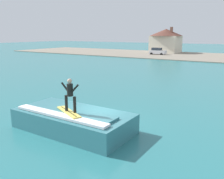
# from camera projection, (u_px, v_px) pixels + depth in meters

# --- Properties ---
(ground_plane) EXTENTS (260.00, 260.00, 0.00)m
(ground_plane) POSITION_uv_depth(u_px,v_px,m) (100.00, 127.00, 14.22)
(ground_plane) COLOR #2A7377
(wave_crest) EXTENTS (6.63, 3.18, 1.22)m
(wave_crest) POSITION_uv_depth(u_px,v_px,m) (73.00, 120.00, 13.61)
(wave_crest) COLOR teal
(wave_crest) RESTS_ON ground_plane
(surfboard) EXTENTS (2.25, 1.35, 0.06)m
(surfboard) POSITION_uv_depth(u_px,v_px,m) (68.00, 112.00, 12.92)
(surfboard) COLOR #EAD159
(surfboard) RESTS_ON wave_crest
(surfer) EXTENTS (1.18, 0.32, 1.76)m
(surfer) POSITION_uv_depth(u_px,v_px,m) (70.00, 93.00, 12.64)
(surfer) COLOR black
(surfer) RESTS_ON surfboard
(car_near_shore) EXTENTS (4.16, 2.03, 1.86)m
(car_near_shore) POSITION_uv_depth(u_px,v_px,m) (157.00, 51.00, 62.05)
(car_near_shore) COLOR silver
(car_near_shore) RESTS_ON ground_plane
(house_with_chimney) EXTENTS (9.07, 9.07, 7.08)m
(house_with_chimney) POSITION_uv_depth(u_px,v_px,m) (166.00, 40.00, 68.08)
(house_with_chimney) COLOR beige
(house_with_chimney) RESTS_ON ground_plane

